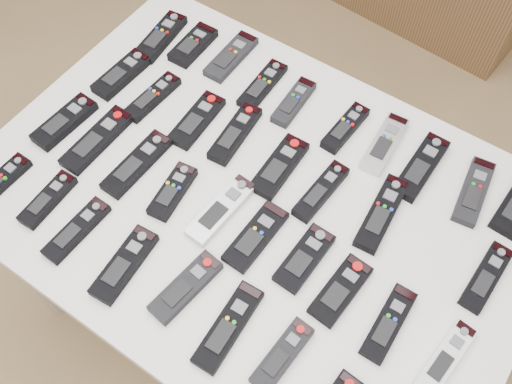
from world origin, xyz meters
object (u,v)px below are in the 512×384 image
Objects in this scene: remote_22 at (221,209)px; remote_16 at (382,213)px; remote_23 at (256,236)px; remote_29 at (48,199)px; remote_17 at (486,277)px; remote_30 at (77,230)px; remote_3 at (263,85)px; remote_24 at (304,258)px; remote_12 at (197,120)px; remote_32 at (186,287)px; remote_7 at (421,167)px; remote_26 at (388,323)px; remote_27 at (445,358)px; remote_0 at (161,37)px; remote_33 at (228,326)px; remote_10 at (122,74)px; remote_28 at (1,181)px; remote_13 at (235,133)px; remote_25 at (341,290)px; remote_4 at (294,102)px; remote_6 at (384,144)px; remote_8 at (474,192)px; table at (256,209)px; remote_18 at (65,122)px; remote_2 at (231,57)px; remote_11 at (153,97)px; remote_15 at (321,191)px; remote_20 at (137,164)px; remote_5 at (345,128)px; remote_21 at (173,191)px; remote_1 at (193,45)px; remote_31 at (125,264)px; remote_19 at (97,139)px; remote_14 at (279,166)px.

remote_16 is at bearing 36.31° from remote_22.
remote_29 is (-0.44, -0.19, 0.00)m from remote_23.
remote_17 is at bearing 20.70° from remote_29.
remote_29 is 0.89× the size of remote_30.
remote_3 is 0.49m from remote_24.
remote_32 is (0.25, -0.36, 0.00)m from remote_12.
remote_7 reaches higher than remote_26.
remote_0 is at bearing 166.32° from remote_27.
remote_10 is at bearing 144.92° from remote_33.
remote_0 reaches higher than remote_28.
remote_13 reaches higher than remote_25.
remote_6 is (0.25, 0.01, 0.00)m from remote_4.
remote_17 is at bearing 23.03° from remote_28.
remote_6 is 0.36m from remote_13.
remote_8 and remote_29 have the same top height.
remote_25 is at bearing -22.97° from remote_12.
remote_30 is (-0.33, -0.21, 0.00)m from remote_23.
remote_13 is at bearing -114.10° from remote_4.
remote_10 is at bearing 168.25° from table.
remote_16 is 1.26× the size of remote_24.
remote_30 is (-0.78, -0.40, 0.00)m from remote_17.
remote_8 is at bearing 34.03° from remote_28.
remote_24 reaches higher than remote_23.
remote_6 is 0.42m from remote_22.
remote_18 is 1.12× the size of remote_28.
remote_7 is 0.16m from remote_16.
remote_7 reaches higher than remote_22.
remote_33 is at bearing -13.77° from remote_18.
remote_27 is (1.01, -0.00, -0.00)m from remote_18.
remote_7 is 0.58m from remote_33.
remote_2 is 1.05× the size of remote_11.
remote_20 is (-0.39, -0.18, -0.00)m from remote_15.
remote_24 reaches higher than remote_33.
remote_29 is at bearing -71.26° from remote_10.
remote_5 is 0.81× the size of remote_33.
remote_18 reaches higher than remote_30.
remote_15 is 0.34m from remote_21.
remote_23 is at bearing -72.62° from remote_4.
remote_1 reaches higher than remote_3.
remote_5 is (0.24, -0.00, 0.00)m from remote_3.
remote_6 is 0.98× the size of remote_8.
remote_7 is at bearing 72.07° from remote_33.
remote_31 is at bearing -75.61° from remote_2.
remote_21 is at bearing -2.90° from remote_19.
remote_7 is 1.07× the size of remote_8.
remote_4 is 0.15m from remote_5.
remote_1 is 0.33m from remote_4.
remote_7 is 0.79m from remote_10.
remote_14 is 1.04× the size of remote_30.
remote_8 is 0.91m from remote_10.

